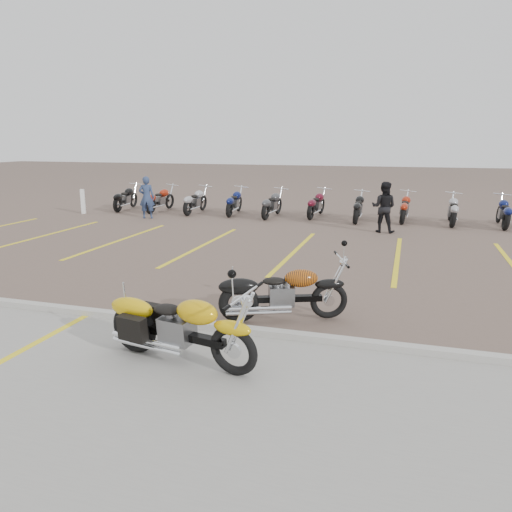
{
  "coord_description": "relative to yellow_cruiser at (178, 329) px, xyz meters",
  "views": [
    {
      "loc": [
        2.86,
        -8.96,
        2.97
      ],
      "look_at": [
        0.09,
        0.12,
        0.75
      ],
      "focal_mm": 35.0,
      "sensor_mm": 36.0,
      "label": 1
    }
  ],
  "objects": [
    {
      "name": "parking_stripes",
      "position": [
        -0.01,
        7.23,
        -0.47
      ],
      "size": [
        38.0,
        5.5,
        0.01
      ],
      "primitive_type": null,
      "color": "yellow",
      "rests_on": "ground"
    },
    {
      "name": "bollard",
      "position": [
        -9.9,
        11.69,
        0.02
      ],
      "size": [
        0.2,
        0.2,
        1.0
      ],
      "primitive_type": "cube",
      "rotation": [
        0.0,
        0.0,
        0.41
      ],
      "color": "white",
      "rests_on": "ground"
    },
    {
      "name": "person_a",
      "position": [
        -6.76,
        11.35,
        0.33
      ],
      "size": [
        0.68,
        0.54,
        1.62
      ],
      "primitive_type": "imported",
      "rotation": [
        0.0,
        0.0,
        3.44
      ],
      "color": "navy",
      "rests_on": "ground"
    },
    {
      "name": "flame_cruiser",
      "position": [
        0.93,
        1.96,
        -0.03
      ],
      "size": [
        2.06,
        0.94,
        0.89
      ],
      "rotation": [
        0.05,
        0.0,
        0.39
      ],
      "color": "black",
      "rests_on": "ground"
    },
    {
      "name": "bg_bike_row",
      "position": [
        1.88,
        13.24,
        0.07
      ],
      "size": [
        22.09,
        2.0,
        1.1
      ],
      "color": "black",
      "rests_on": "ground"
    },
    {
      "name": "curb",
      "position": [
        -0.01,
        1.23,
        -0.42
      ],
      "size": [
        60.0,
        0.18,
        0.12
      ],
      "primitive_type": "cube",
      "color": "#ADAAA3",
      "rests_on": "ground"
    },
    {
      "name": "concrete_apron",
      "position": [
        -0.01,
        -1.27,
        -0.47
      ],
      "size": [
        60.0,
        5.0,
        0.01
      ],
      "primitive_type": "cube",
      "color": "#9E9B93",
      "rests_on": "ground"
    },
    {
      "name": "person_b",
      "position": [
        2.11,
        10.94,
        0.35
      ],
      "size": [
        0.89,
        0.74,
        1.65
      ],
      "primitive_type": "imported",
      "rotation": [
        0.0,
        0.0,
        3.0
      ],
      "color": "black",
      "rests_on": "ground"
    },
    {
      "name": "yellow_cruiser",
      "position": [
        0.0,
        0.0,
        0.0
      ],
      "size": [
        2.32,
        0.59,
        0.96
      ],
      "rotation": [
        0.08,
        0.0,
        -0.19
      ],
      "color": "black",
      "rests_on": "ground"
    },
    {
      "name": "ground",
      "position": [
        -0.01,
        3.23,
        -0.48
      ],
      "size": [
        100.0,
        100.0,
        0.0
      ],
      "primitive_type": "plane",
      "color": "brown",
      "rests_on": "ground"
    }
  ]
}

